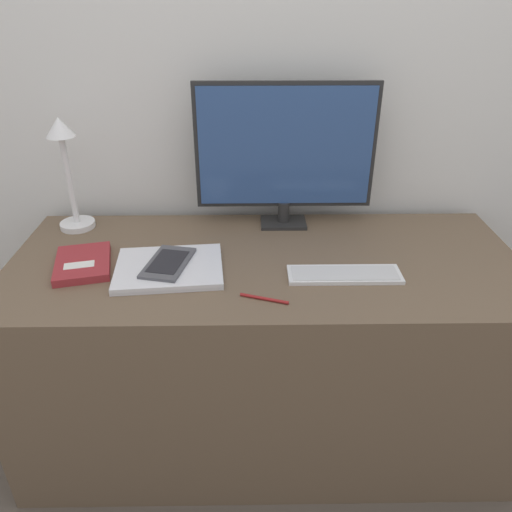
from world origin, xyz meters
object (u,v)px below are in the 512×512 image
Objects in this scene: desk_lamp at (67,165)px; ereader at (168,263)px; laptop at (169,268)px; notebook at (83,263)px; pen at (264,299)px; keyboard at (344,274)px; monitor at (285,151)px.

ereader is at bearing -40.17° from desk_lamp.
notebook reaches higher than laptop.
laptop reaches higher than pen.
keyboard is at bearing 26.67° from pen.
keyboard is 1.52× the size of ereader.
notebook is 0.58m from pen.
keyboard is 0.98m from desk_lamp.
monitor is 1.80× the size of laptop.
laptop is 0.32m from pen.
laptop is 1.54× the size of ereader.
monitor is 2.76× the size of ereader.
ereader is (-0.37, -0.32, -0.24)m from monitor.
desk_lamp reaches higher than laptop.
ereader reaches higher than notebook.
desk_lamp is (-0.36, 0.31, 0.20)m from ereader.
laptop is 0.02m from ereader.
notebook is at bearing -70.55° from desk_lamp.
desk_lamp is (-0.88, 0.35, 0.22)m from keyboard.
desk_lamp reaches higher than ereader.
laptop is 2.52× the size of pen.
pen is at bearing -36.13° from desk_lamp.
monitor is 2.45× the size of notebook.
monitor is 1.82× the size of keyboard.
ereader is at bearing 116.25° from laptop.
notebook is (0.10, -0.28, -0.22)m from desk_lamp.
monitor is 0.74m from notebook.
laptop is at bearing -40.46° from desk_lamp.
notebook is at bearing 175.02° from keyboard.
keyboard is at bearing -66.88° from monitor.
pen is (0.64, -0.47, -0.22)m from desk_lamp.
ereader is (-0.52, 0.05, 0.02)m from keyboard.
ereader is 0.26m from notebook.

